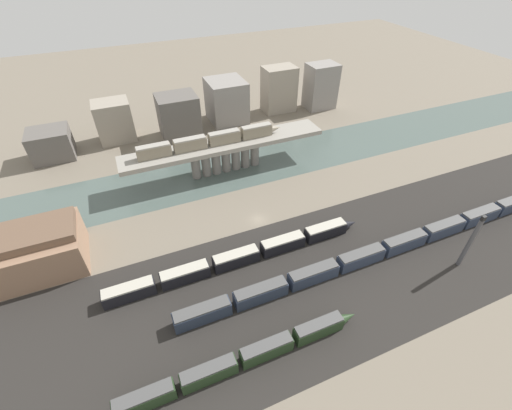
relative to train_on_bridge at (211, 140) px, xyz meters
name	(u,v)px	position (x,y,z in m)	size (l,w,h in m)	color
ground_plane	(258,220)	(4.43, -26.97, -12.37)	(400.00, 400.00, 0.00)	#756B5B
railbed_yard	(299,284)	(4.43, -50.97, -12.36)	(280.00, 42.00, 0.01)	#282623
river_water	(227,170)	(4.43, 0.00, -12.37)	(320.00, 23.82, 0.01)	#4C5B56
bridge	(225,150)	(4.43, 0.00, -4.51)	(65.75, 9.54, 10.47)	gray
train_on_bridge	(211,140)	(0.00, 0.00, 0.00)	(46.43, 2.70, 3.87)	gray
train_yard_near	(244,359)	(-13.81, -63.28, -10.59)	(48.02, 2.60, 3.63)	#23381E
train_yard_mid	(388,248)	(29.09, -51.14, -10.49)	(108.34, 3.03, 3.82)	#2D384C
train_yard_far	(242,257)	(-5.15, -39.59, -10.63)	(65.29, 3.13, 3.54)	black
warehouse_building	(32,251)	(-50.55, -22.02, -6.96)	(21.80, 15.55, 11.38)	#937056
signal_tower	(470,242)	(42.98, -60.75, -4.76)	(1.00, 0.96, 15.50)	#4C4C51
city_block_far_left	(51,144)	(-48.55, 31.60, -7.25)	(13.32, 11.67, 10.23)	#605B56
city_block_left	(114,121)	(-26.57, 36.43, -4.90)	(12.74, 10.39, 14.94)	gray
city_block_center	(179,116)	(-3.72, 30.56, -4.44)	(14.57, 12.24, 15.85)	#605B56
city_block_right	(227,101)	(17.40, 36.32, -4.09)	(14.56, 15.35, 16.55)	gray
city_block_far_right	(279,89)	(41.26, 36.73, -3.02)	(13.58, 9.18, 18.70)	gray
city_block_tall	(321,86)	(59.57, 32.75, -2.96)	(12.66, 9.55, 18.82)	gray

